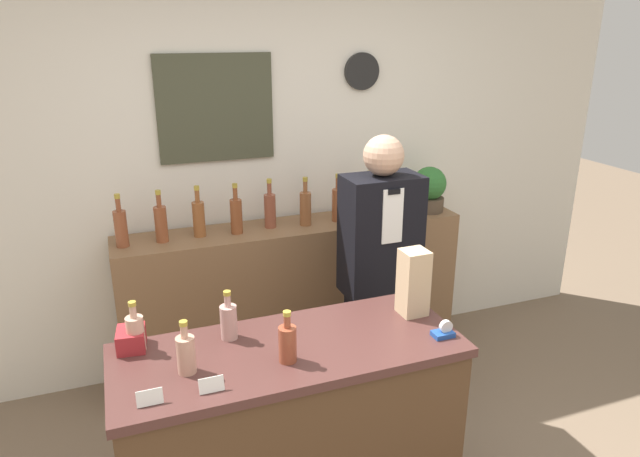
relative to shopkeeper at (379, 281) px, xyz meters
The scene contains 23 objects.
back_wall 1.09m from the shopkeeper, 115.33° to the left, with size 5.20×0.09×2.70m.
back_shelf 0.76m from the shopkeeper, 117.41° to the left, with size 2.22×0.39×1.02m.
display_counter 1.09m from the shopkeeper, 136.89° to the right, with size 1.43×0.57×0.97m.
shopkeeper is the anchor object (origin of this frame).
potted_plant 0.93m from the shopkeeper, 41.64° to the left, with size 0.23×0.23×0.31m.
paper_bag 0.70m from the shopkeeper, 103.14° to the right, with size 0.12×0.12×0.31m.
tape_dispenser 0.88m from the shopkeeper, 98.09° to the right, with size 0.09×0.06×0.07m.
price_card_left 1.61m from the shopkeeper, 145.76° to the right, with size 0.09×0.02×0.06m.
price_card_right 1.44m from the shopkeeper, 140.95° to the right, with size 0.09×0.02×0.06m.
gift_box 1.46m from the shopkeeper, 160.02° to the right, with size 0.12×0.15×0.08m.
counter_bottle_0 1.45m from the shopkeeper, 159.01° to the right, with size 0.07×0.07×0.22m.
counter_bottle_1 1.41m from the shopkeeper, 147.60° to the right, with size 0.07×0.07×0.22m.
counter_bottle_2 1.14m from the shopkeeper, 150.44° to the right, with size 0.07×0.07×0.22m.
counter_bottle_3 1.15m from the shopkeeper, 134.64° to the right, with size 0.07×0.07×0.22m.
shelf_bottle_0 1.50m from the shopkeeper, 156.17° to the left, with size 0.07×0.07×0.31m.
shelf_bottle_1 1.31m from the shopkeeper, 152.03° to the left, with size 0.07×0.07×0.31m.
shelf_bottle_2 1.13m from the shopkeeper, 145.76° to the left, with size 0.07×0.07×0.31m.
shelf_bottle_3 0.95m from the shopkeeper, 139.19° to the left, with size 0.07×0.07×0.31m.
shelf_bottle_4 0.83m from the shopkeeper, 126.40° to the left, with size 0.07×0.07×0.31m.
shelf_bottle_5 0.70m from the shopkeeper, 112.11° to the left, with size 0.07×0.07×0.31m.
shelf_bottle_6 0.66m from the shopkeeper, 91.62° to the left, with size 0.07×0.07×0.31m.
shelf_bottle_7 0.70m from the shopkeeper, 70.99° to the left, with size 0.07×0.07×0.31m.
shelf_bottle_8 0.79m from the shopkeeper, 54.13° to the left, with size 0.07×0.07×0.31m.
Camera 1 is at (-0.95, -1.52, 2.20)m, focal length 32.00 mm.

